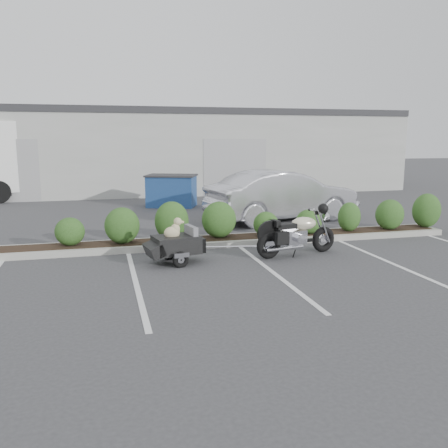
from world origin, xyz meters
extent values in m
plane|color=#38383A|center=(0.00, 0.00, 0.00)|extent=(90.00, 90.00, 0.00)
cube|color=#9E9E93|center=(1.00, 2.20, 0.07)|extent=(12.00, 1.00, 0.15)
cube|color=#9EA099|center=(0.00, 17.00, 2.00)|extent=(26.00, 10.00, 4.00)
torus|color=black|center=(1.50, 0.49, 0.30)|extent=(0.62, 0.27, 0.60)
torus|color=black|center=(2.96, 0.77, 0.30)|extent=(0.62, 0.27, 0.60)
cylinder|color=silver|center=(1.50, 0.49, 0.30)|extent=(0.27, 0.15, 0.25)
cylinder|color=silver|center=(2.96, 0.77, 0.30)|extent=(0.23, 0.13, 0.22)
cylinder|color=silver|center=(2.91, 0.67, 0.63)|extent=(0.39, 0.12, 0.80)
cylinder|color=silver|center=(2.88, 0.85, 0.63)|extent=(0.39, 0.12, 0.80)
cylinder|color=silver|center=(2.75, 0.73, 0.97)|extent=(0.15, 0.62, 0.03)
cylinder|color=silver|center=(3.00, 0.78, 0.83)|extent=(0.14, 0.18, 0.16)
sphere|color=black|center=(2.77, 0.46, 1.08)|extent=(0.27, 0.27, 0.23)
cube|color=silver|center=(2.16, 0.61, 0.43)|extent=(0.54, 0.40, 0.31)
cube|color=black|center=(2.25, 0.63, 0.31)|extent=(0.81, 0.24, 0.07)
ellipsoid|color=beige|center=(2.40, 0.66, 0.72)|extent=(0.65, 0.44, 0.30)
cube|color=black|center=(1.90, 0.56, 0.70)|extent=(0.54, 0.36, 0.11)
cube|color=black|center=(1.66, 0.52, 0.78)|extent=(0.16, 0.29, 0.14)
cylinder|color=silver|center=(1.84, 0.39, 0.23)|extent=(0.94, 0.26, 0.08)
cylinder|color=silver|center=(1.78, 0.70, 0.23)|extent=(0.94, 0.26, 0.08)
cube|color=black|center=(1.72, 0.27, 0.49)|extent=(0.32, 0.18, 0.27)
cube|color=black|center=(-0.54, 0.62, 0.40)|extent=(1.05, 0.82, 0.38)
cube|color=slate|center=(-0.21, 0.69, 0.65)|extent=(0.21, 0.57, 0.27)
cube|color=slate|center=(-0.50, 0.63, 0.50)|extent=(0.73, 0.67, 0.04)
cube|color=black|center=(-1.03, 0.53, 0.34)|extent=(0.46, 0.70, 0.33)
cube|color=black|center=(-0.05, 0.72, 0.36)|extent=(0.26, 0.48, 0.31)
torus|color=black|center=(-0.52, 0.24, 0.16)|extent=(0.36, 0.16, 0.35)
torus|color=black|center=(-0.66, 0.99, 0.16)|extent=(0.36, 0.16, 0.35)
cube|color=silver|center=(-0.51, 0.20, 0.27)|extent=(0.33, 0.13, 0.09)
cube|color=silver|center=(-0.67, 1.03, 0.27)|extent=(0.33, 0.13, 0.09)
cylinder|color=black|center=(-0.59, 0.61, 0.16)|extent=(0.19, 0.80, 0.04)
cylinder|color=silver|center=(0.16, 0.76, 0.30)|extent=(0.54, 0.14, 0.03)
ellipsoid|color=#C7B886|center=(-0.63, 0.62, 0.66)|extent=(0.38, 0.29, 0.27)
ellipsoid|color=#C7B886|center=(-0.56, 0.64, 0.73)|extent=(0.23, 0.22, 0.25)
sphere|color=#C7B886|center=(-0.50, 0.65, 0.90)|extent=(0.20, 0.20, 0.17)
ellipsoid|color=#C7B886|center=(-0.42, 0.66, 0.88)|extent=(0.14, 0.09, 0.06)
sphere|color=black|center=(-0.37, 0.67, 0.88)|extent=(0.04, 0.04, 0.03)
ellipsoid|color=#C7B886|center=(-0.53, 0.59, 0.91)|extent=(0.05, 0.04, 0.09)
ellipsoid|color=#C7B886|center=(-0.55, 0.69, 0.91)|extent=(0.05, 0.04, 0.09)
cylinder|color=#C7B886|center=(-0.52, 0.59, 0.56)|extent=(0.05, 0.05, 0.11)
cylinder|color=#C7B886|center=(-0.54, 0.70, 0.56)|extent=(0.05, 0.05, 0.11)
imported|color=silver|center=(3.60, 5.01, 0.81)|extent=(5.18, 2.67, 1.63)
cube|color=navy|center=(0.61, 9.12, 0.59)|extent=(2.09, 1.75, 1.19)
cube|color=#2D2D30|center=(0.61, 9.12, 1.21)|extent=(2.22, 1.88, 0.06)
cube|color=white|center=(-4.06, 13.76, 1.29)|extent=(2.75, 2.94, 2.28)
cube|color=black|center=(-4.06, 13.76, 0.98)|extent=(0.74, 1.88, 1.03)
cylinder|color=black|center=(-3.87, 12.61, 0.47)|extent=(0.97, 0.59, 0.93)
cylinder|color=black|center=(-4.64, 14.76, 0.47)|extent=(0.97, 0.59, 0.93)
camera|label=1|loc=(-2.05, -9.17, 2.64)|focal=38.00mm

